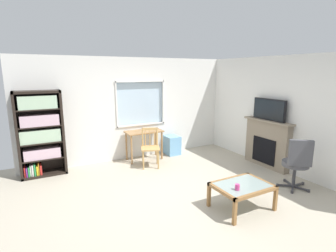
{
  "coord_description": "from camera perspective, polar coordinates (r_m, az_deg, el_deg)",
  "views": [
    {
      "loc": [
        -2.23,
        -3.65,
        2.19
      ],
      "look_at": [
        0.15,
        0.78,
        1.13
      ],
      "focal_mm": 27.74,
      "sensor_mm": 36.0,
      "label": 1
    }
  ],
  "objects": [
    {
      "name": "ground",
      "position": [
        4.81,
        2.91,
        -15.31
      ],
      "size": [
        6.27,
        6.02,
        0.02
      ],
      "primitive_type": "cube",
      "color": "#B2A893"
    },
    {
      "name": "wall_back_with_window",
      "position": [
        6.61,
        -8.49,
        3.64
      ],
      "size": [
        5.27,
        0.15,
        2.53
      ],
      "color": "white",
      "rests_on": "ground"
    },
    {
      "name": "wall_right",
      "position": [
        6.2,
        24.94,
        2.23
      ],
      "size": [
        0.12,
        5.22,
        2.53
      ],
      "primitive_type": "cube",
      "color": "white",
      "rests_on": "ground"
    },
    {
      "name": "bookshelf",
      "position": [
        6.04,
        -26.31,
        -0.96
      ],
      "size": [
        0.9,
        0.38,
        1.81
      ],
      "color": "black",
      "rests_on": "ground"
    },
    {
      "name": "desk_under_window",
      "position": [
        6.5,
        -5.29,
        -2.18
      ],
      "size": [
        0.91,
        0.46,
        0.74
      ],
      "color": "#A37547",
      "rests_on": "ground"
    },
    {
      "name": "wooden_chair",
      "position": [
        6.05,
        -3.91,
        -4.66
      ],
      "size": [
        0.54,
        0.52,
        0.9
      ],
      "color": "tan",
      "rests_on": "ground"
    },
    {
      "name": "plastic_drawer_unit",
      "position": [
        6.99,
        0.9,
        -4.2
      ],
      "size": [
        0.35,
        0.4,
        0.5
      ],
      "primitive_type": "cube",
      "color": "#72ADDB",
      "rests_on": "ground"
    },
    {
      "name": "fireplace",
      "position": [
        6.45,
        20.92,
        -3.56
      ],
      "size": [
        0.26,
        1.25,
        1.1
      ],
      "color": "gray",
      "rests_on": "ground"
    },
    {
      "name": "tv",
      "position": [
        6.28,
        21.34,
        3.39
      ],
      "size": [
        0.06,
        0.86,
        0.48
      ],
      "color": "black",
      "rests_on": "fireplace"
    },
    {
      "name": "office_chair",
      "position": [
        5.4,
        26.51,
        -7.0
      ],
      "size": [
        0.62,
        0.62,
        1.0
      ],
      "color": "#4C4C51",
      "rests_on": "ground"
    },
    {
      "name": "coffee_table",
      "position": [
        4.44,
        15.98,
        -12.94
      ],
      "size": [
        0.9,
        0.66,
        0.42
      ],
      "color": "#8C9E99",
      "rests_on": "ground"
    },
    {
      "name": "sippy_cup",
      "position": [
        4.19,
        14.99,
        -12.83
      ],
      "size": [
        0.07,
        0.07,
        0.09
      ],
      "primitive_type": "cylinder",
      "color": "#DB3D84",
      "rests_on": "coffee_table"
    }
  ]
}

